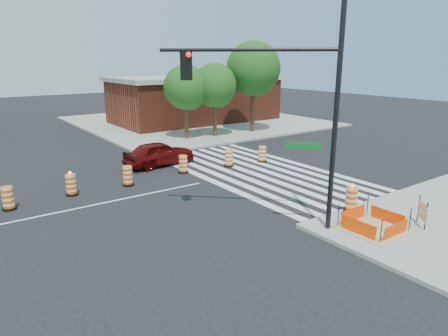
# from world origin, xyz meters

# --- Properties ---
(ground) EXTENTS (120.00, 120.00, 0.00)m
(ground) POSITION_xyz_m (0.00, 0.00, 0.00)
(ground) COLOR black
(ground) RESTS_ON ground
(sidewalk_ne) EXTENTS (22.00, 22.00, 0.15)m
(sidewalk_ne) POSITION_xyz_m (18.00, 18.00, 0.07)
(sidewalk_ne) COLOR gray
(sidewalk_ne) RESTS_ON ground
(crosswalk_east) EXTENTS (6.75, 13.50, 0.01)m
(crosswalk_east) POSITION_xyz_m (10.95, 0.00, 0.01)
(crosswalk_east) COLOR silver
(crosswalk_east) RESTS_ON ground
(lane_centerline) EXTENTS (14.00, 0.12, 0.01)m
(lane_centerline) POSITION_xyz_m (0.00, 0.00, 0.01)
(lane_centerline) COLOR silver
(lane_centerline) RESTS_ON ground
(excavation_pit) EXTENTS (2.20, 2.20, 0.90)m
(excavation_pit) POSITION_xyz_m (9.00, -9.00, 0.22)
(excavation_pit) COLOR tan
(excavation_pit) RESTS_ON ground
(brick_storefront) EXTENTS (16.50, 8.50, 4.60)m
(brick_storefront) POSITION_xyz_m (18.00, 18.00, 2.32)
(brick_storefront) COLOR maroon
(brick_storefront) RESTS_ON ground
(red_coupe) EXTENTS (4.48, 2.06, 1.49)m
(red_coupe) POSITION_xyz_m (7.02, 4.50, 0.74)
(red_coupe) COLOR #520707
(red_coupe) RESTS_ON ground
(signal_pole_se) EXTENTS (4.64, 4.45, 8.31)m
(signal_pole_se) POSITION_xyz_m (6.46, -6.75, 5.09)
(signal_pole_se) COLOR black
(signal_pole_se) RESTS_ON ground
(pit_drum) EXTENTS (0.60, 0.60, 1.19)m
(pit_drum) POSITION_xyz_m (9.87, -7.34, 0.64)
(pit_drum) COLOR black
(pit_drum) RESTS_ON ground
(barricade) EXTENTS (0.67, 0.70, 1.09)m
(barricade) POSITION_xyz_m (10.75, -9.88, 0.75)
(barricade) COLOR #FF5805
(barricade) RESTS_ON ground
(tree_north_c) EXTENTS (3.46, 3.46, 5.87)m
(tree_north_c) POSITION_xyz_m (12.44, 10.37, 3.94)
(tree_north_c) COLOR #382314
(tree_north_c) RESTS_ON ground
(tree_north_d) EXTENTS (3.54, 3.53, 6.00)m
(tree_north_d) POSITION_xyz_m (14.82, 9.89, 4.03)
(tree_north_d) COLOR #382314
(tree_north_d) RESTS_ON ground
(tree_north_e) EXTENTS (4.57, 4.57, 7.78)m
(tree_north_e) POSITION_xyz_m (18.76, 9.82, 5.22)
(tree_north_e) COLOR #382314
(tree_north_e) RESTS_ON ground
(median_drum_3) EXTENTS (0.60, 0.60, 1.02)m
(median_drum_3) POSITION_xyz_m (-1.65, 1.60, 0.48)
(median_drum_3) COLOR black
(median_drum_3) RESTS_ON ground
(median_drum_4) EXTENTS (0.60, 0.60, 1.18)m
(median_drum_4) POSITION_xyz_m (1.09, 1.96, 0.49)
(median_drum_4) COLOR black
(median_drum_4) RESTS_ON ground
(median_drum_5) EXTENTS (0.60, 0.60, 1.02)m
(median_drum_5) POSITION_xyz_m (3.86, 1.81, 0.48)
(median_drum_5) COLOR black
(median_drum_5) RESTS_ON ground
(median_drum_6) EXTENTS (0.60, 0.60, 1.02)m
(median_drum_6) POSITION_xyz_m (7.34, 2.20, 0.48)
(median_drum_6) COLOR black
(median_drum_6) RESTS_ON ground
(median_drum_7) EXTENTS (0.60, 0.60, 1.02)m
(median_drum_7) POSITION_xyz_m (10.29, 1.82, 0.48)
(median_drum_7) COLOR black
(median_drum_7) RESTS_ON ground
(median_drum_8) EXTENTS (0.60, 0.60, 1.02)m
(median_drum_8) POSITION_xyz_m (12.64, 1.46, 0.48)
(median_drum_8) COLOR black
(median_drum_8) RESTS_ON ground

